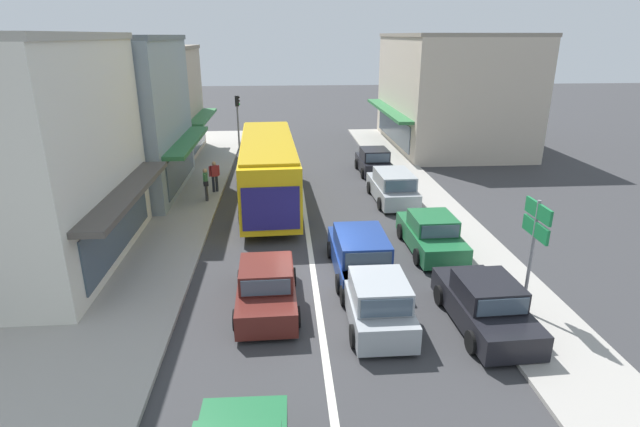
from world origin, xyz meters
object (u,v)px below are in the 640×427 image
traffic_light_downstreet (238,116)px  pedestrian_browsing_midblock (214,175)px  wagon_queue_far_back (360,254)px  parked_wagon_kerb_third (393,187)px  parked_hatchback_kerb_rear (374,162)px  hatchback_adjacent_lane_trail (377,302)px  parked_sedan_kerb_front (485,305)px  directional_road_sign (535,231)px  pedestrian_with_handbag_near (206,182)px  sedan_behind_bus_near (267,287)px  parked_sedan_kerb_second (431,234)px  city_bus (268,166)px

traffic_light_downstreet → pedestrian_browsing_midblock: 8.22m
wagon_queue_far_back → parked_wagon_kerb_third: size_ratio=1.00×
traffic_light_downstreet → parked_hatchback_kerb_rear: bearing=-28.1°
wagon_queue_far_back → pedestrian_browsing_midblock: (-6.16, 9.82, 0.32)m
hatchback_adjacent_lane_trail → pedestrian_browsing_midblock: size_ratio=2.27×
wagon_queue_far_back → parked_sedan_kerb_front: bearing=-48.9°
directional_road_sign → pedestrian_with_handbag_near: bearing=133.7°
sedan_behind_bus_near → parked_sedan_kerb_front: size_ratio=0.99×
parked_sedan_kerb_front → pedestrian_browsing_midblock: bearing=124.6°
wagon_queue_far_back → parked_sedan_kerb_front: wagon_queue_far_back is taller
parked_hatchback_kerb_rear → directional_road_sign: directional_road_sign is taller
sedan_behind_bus_near → pedestrian_browsing_midblock: bearing=104.2°
parked_sedan_kerb_second → city_bus: bearing=135.3°
pedestrian_with_handbag_near → sedan_behind_bus_near: bearing=-72.7°
traffic_light_downstreet → pedestrian_with_handbag_near: bearing=-95.6°
parked_sedan_kerb_front → pedestrian_browsing_midblock: 16.22m
city_bus → directional_road_sign: size_ratio=3.04×
parked_wagon_kerb_third → parked_hatchback_kerb_rear: (0.01, 5.43, -0.04)m
hatchback_adjacent_lane_trail → parked_hatchback_kerb_rear: (2.86, 16.60, 0.00)m
hatchback_adjacent_lane_trail → pedestrian_browsing_midblock: (-6.17, 13.05, 0.36)m
parked_hatchback_kerb_rear → traffic_light_downstreet: traffic_light_downstreet is taller
parked_sedan_kerb_front → pedestrian_browsing_midblock: (-9.22, 13.34, 0.40)m
directional_road_sign → city_bus: bearing=124.9°
sedan_behind_bus_near → pedestrian_with_handbag_near: size_ratio=2.60×
wagon_queue_far_back → hatchback_adjacent_lane_trail: bearing=-89.8°
wagon_queue_far_back → parked_sedan_kerb_front: 4.66m
parked_wagon_kerb_third → parked_hatchback_kerb_rear: size_ratio=1.22×
wagon_queue_far_back → parked_sedan_kerb_second: size_ratio=1.07×
hatchback_adjacent_lane_trail → directional_road_sign: 4.90m
city_bus → sedan_behind_bus_near: 10.17m
city_bus → parked_sedan_kerb_second: bearing=-44.7°
sedan_behind_bus_near → parked_wagon_kerb_third: bearing=58.6°
parked_sedan_kerb_front → city_bus: bearing=118.7°
hatchback_adjacent_lane_trail → traffic_light_downstreet: 21.86m
sedan_behind_bus_near → parked_sedan_kerb_second: size_ratio=1.00×
hatchback_adjacent_lane_trail → pedestrian_with_handbag_near: bearing=119.0°
city_bus → pedestrian_browsing_midblock: size_ratio=6.71×
hatchback_adjacent_lane_trail → wagon_queue_far_back: bearing=90.2°
directional_road_sign → pedestrian_with_handbag_near: 15.85m
parked_sedan_kerb_front → directional_road_sign: bearing=18.5°
directional_road_sign → parked_wagon_kerb_third: bearing=98.4°
parked_hatchback_kerb_rear → pedestrian_with_handbag_near: 10.54m
city_bus → pedestrian_browsing_midblock: 3.42m
parked_sedan_kerb_second → pedestrian_browsing_midblock: bearing=139.0°
wagon_queue_far_back → traffic_light_downstreet: traffic_light_downstreet is taller
directional_road_sign → pedestrian_browsing_midblock: size_ratio=2.21×
sedan_behind_bus_near → pedestrian_with_handbag_near: pedestrian_with_handbag_near is taller
sedan_behind_bus_near → wagon_queue_far_back: bearing=31.7°
traffic_light_downstreet → sedan_behind_bus_near: bearing=-83.4°
sedan_behind_bus_near → parked_hatchback_kerb_rear: (6.05, 15.33, 0.05)m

